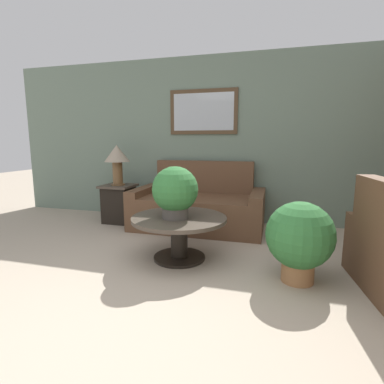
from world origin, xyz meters
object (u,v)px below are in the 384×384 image
object	(u,v)px
potted_plant_on_table	(175,191)
potted_plant_floor	(300,238)
side_table	(119,203)
couch_main	(199,207)
coffee_table	(179,228)
table_lamp	(117,157)

from	to	relation	value
potted_plant_on_table	potted_plant_floor	world-z (taller)	potted_plant_on_table
potted_plant_on_table	side_table	bearing A→B (deg)	137.45
side_table	couch_main	bearing A→B (deg)	1.99
coffee_table	side_table	xyz separation A→B (m)	(-1.40, 1.21, -0.04)
side_table	potted_plant_floor	distance (m)	2.99
side_table	potted_plant_floor	bearing A→B (deg)	-28.67
side_table	potted_plant_on_table	world-z (taller)	potted_plant_on_table
table_lamp	side_table	bearing A→B (deg)	63.43
side_table	potted_plant_on_table	distance (m)	1.93
potted_plant_on_table	couch_main	bearing A→B (deg)	93.35
coffee_table	table_lamp	xyz separation A→B (m)	(-1.40, 1.21, 0.69)
coffee_table	potted_plant_floor	size ratio (longest dim) A/B	1.38
potted_plant_on_table	coffee_table	bearing A→B (deg)	68.10
potted_plant_on_table	potted_plant_floor	bearing A→B (deg)	-7.65
side_table	table_lamp	xyz separation A→B (m)	(-0.00, -0.00, 0.73)
coffee_table	side_table	distance (m)	1.85
side_table	coffee_table	bearing A→B (deg)	-40.75
side_table	table_lamp	world-z (taller)	table_lamp
potted_plant_floor	couch_main	bearing A→B (deg)	131.73
couch_main	potted_plant_floor	distance (m)	1.99
side_table	potted_plant_floor	size ratio (longest dim) A/B	0.80
couch_main	side_table	xyz separation A→B (m)	(-1.30, -0.05, 0.00)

